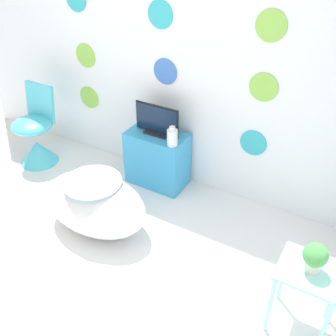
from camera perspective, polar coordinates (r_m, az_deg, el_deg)
ground_plane at (r=3.28m, az=-16.56°, el=-15.40°), size 12.00×12.00×0.00m
wall_back_dotted at (r=3.68m, az=-0.49°, el=16.57°), size 5.02×0.05×2.60m
bathtub at (r=3.46m, az=-10.50°, el=-5.08°), size 0.97×0.60×0.51m
chair at (r=4.50m, az=-18.59°, el=4.06°), size 0.43×0.43×0.86m
tv_cabinet at (r=3.93m, az=-1.55°, el=1.37°), size 0.59×0.34×0.57m
tv at (r=3.72m, az=-1.64°, el=6.76°), size 0.46×0.12×0.30m
vase at (r=3.56m, az=0.62°, el=4.50°), size 0.10×0.10×0.19m
side_table at (r=2.74m, az=19.55°, el=-15.40°), size 0.39×0.35×0.54m
potted_plant_left at (r=2.57m, az=20.57°, el=-11.94°), size 0.15×0.15×0.21m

